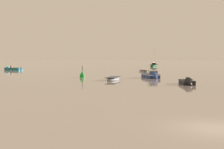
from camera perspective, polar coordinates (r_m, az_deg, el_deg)
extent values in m
plane|color=gray|center=(18.43, 18.00, -9.07)|extent=(800.00, 800.00, 0.00)
ellipsoid|color=gray|center=(51.45, 0.23, -0.83)|extent=(4.48, 4.43, 0.74)
cube|color=#33383F|center=(51.43, 0.23, -0.48)|extent=(4.19, 4.14, 0.10)
cube|color=#33383F|center=(51.43, 0.23, -0.60)|extent=(1.22, 1.24, 0.07)
ellipsoid|color=gray|center=(80.44, 5.58, 0.62)|extent=(1.30, 3.28, 0.51)
cube|color=#33383F|center=(80.43, 5.58, 0.77)|extent=(1.26, 3.02, 0.07)
cube|color=#33383F|center=(80.43, 5.58, 0.72)|extent=(1.00, 0.27, 0.05)
cube|color=navy|center=(57.59, 6.81, -0.34)|extent=(3.37, 5.11, 0.93)
cone|color=navy|center=(55.25, 7.61, -0.50)|extent=(2.24, 2.00, 1.86)
cube|color=silver|center=(57.51, 6.83, 0.00)|extent=(3.44, 5.22, 0.10)
cube|color=silver|center=(56.47, 7.18, 0.42)|extent=(1.76, 1.55, 0.72)
cube|color=#384751|center=(55.93, 7.36, 0.45)|extent=(1.42, 0.70, 0.58)
cube|color=black|center=(59.77, 6.12, -0.07)|extent=(0.44, 0.39, 0.66)
cube|color=black|center=(45.55, 13.07, -1.43)|extent=(3.40, 4.12, 0.76)
cone|color=black|center=(43.59, 13.58, -1.65)|extent=(1.93, 1.83, 1.52)
cube|color=#33383F|center=(45.49, 13.08, -1.08)|extent=(3.48, 4.21, 0.08)
cube|color=#33383F|center=(44.93, 13.22, -0.74)|extent=(0.61, 0.55, 0.42)
cube|color=black|center=(47.39, 12.63, -1.10)|extent=(0.38, 0.36, 0.54)
cube|color=#197084|center=(91.32, -16.97, 0.89)|extent=(4.46, 4.91, 0.93)
cone|color=#197084|center=(92.87, -18.16, 0.90)|extent=(2.37, 2.31, 1.86)
cube|color=brown|center=(91.34, -17.00, 1.11)|extent=(4.56, 5.02, 0.10)
cube|color=brown|center=(91.75, -17.33, 1.34)|extent=(0.74, 0.71, 0.52)
cube|color=black|center=(89.90, -15.82, 0.96)|extent=(0.47, 0.46, 0.66)
ellipsoid|color=#23602D|center=(117.07, 7.42, 1.52)|extent=(6.81, 6.34, 1.23)
cube|color=black|center=(117.06, 7.42, 1.76)|extent=(5.86, 5.47, 0.12)
cube|color=black|center=(117.40, 7.46, 1.93)|extent=(2.09, 2.04, 0.44)
cylinder|color=#B7BABF|center=(117.64, 7.50, 3.47)|extent=(0.12, 0.12, 6.74)
cylinder|color=beige|center=(116.17, 7.34, 2.14)|extent=(3.11, 2.75, 0.25)
cylinder|color=#198C2D|center=(58.29, -5.26, -0.35)|extent=(0.90, 0.90, 0.70)
cone|color=#198C2D|center=(58.25, -5.27, 0.34)|extent=(0.72, 0.72, 0.70)
cylinder|color=black|center=(58.21, -5.27, 1.13)|extent=(0.10, 0.10, 0.90)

